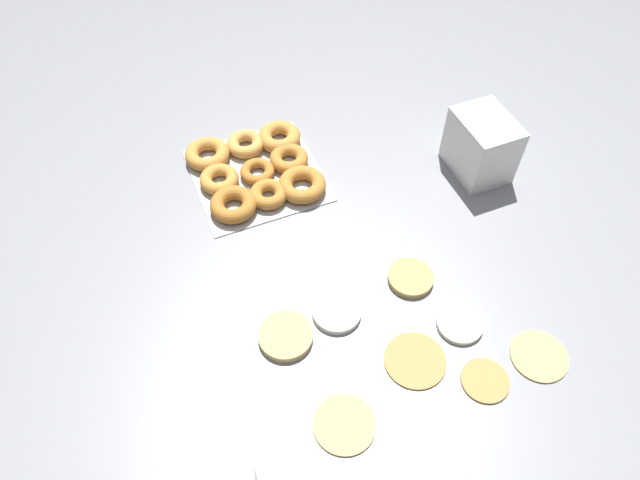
{
  "coord_description": "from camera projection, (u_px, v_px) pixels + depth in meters",
  "views": [
    {
      "loc": [
        0.32,
        0.52,
        0.95
      ],
      "look_at": [
        0.05,
        -0.13,
        0.04
      ],
      "focal_mm": 32.0,
      "sensor_mm": 36.0,
      "label": 1
    }
  ],
  "objects": [
    {
      "name": "container_stack",
      "position": [
        481.0,
        146.0,
        1.28
      ],
      "size": [
        0.11,
        0.15,
        0.14
      ],
      "color": "white",
      "rests_on": "ground_plane"
    },
    {
      "name": "ground_plane",
      "position": [
        370.0,
        294.0,
        1.12
      ],
      "size": [
        3.0,
        3.0,
        0.0
      ],
      "primitive_type": "plane",
      "color": "gray"
    },
    {
      "name": "pancake_3",
      "position": [
        286.0,
        336.0,
        1.06
      ],
      "size": [
        0.1,
        0.1,
        0.02
      ],
      "primitive_type": "cylinder",
      "color": "tan",
      "rests_on": "ground_plane"
    },
    {
      "name": "pancake_2",
      "position": [
        485.0,
        380.0,
        1.01
      ],
      "size": [
        0.09,
        0.09,
        0.01
      ],
      "primitive_type": "cylinder",
      "color": "#B27F42",
      "rests_on": "ground_plane"
    },
    {
      "name": "pancake_4",
      "position": [
        412.0,
        280.0,
        1.14
      ],
      "size": [
        0.09,
        0.09,
        0.01
      ],
      "primitive_type": "cylinder",
      "color": "tan",
      "rests_on": "ground_plane"
    },
    {
      "name": "pancake_7",
      "position": [
        539.0,
        356.0,
        1.04
      ],
      "size": [
        0.11,
        0.11,
        0.01
      ],
      "primitive_type": "cylinder",
      "color": "tan",
      "rests_on": "ground_plane"
    },
    {
      "name": "pancake_1",
      "position": [
        415.0,
        360.0,
        1.03
      ],
      "size": [
        0.11,
        0.11,
        0.01
      ],
      "primitive_type": "cylinder",
      "color": "#B27F42",
      "rests_on": "ground_plane"
    },
    {
      "name": "pancake_5",
      "position": [
        344.0,
        424.0,
        0.96
      ],
      "size": [
        0.11,
        0.11,
        0.01
      ],
      "primitive_type": "cylinder",
      "color": "tan",
      "rests_on": "ground_plane"
    },
    {
      "name": "pancake_0",
      "position": [
        337.0,
        312.0,
        1.09
      ],
      "size": [
        0.09,
        0.09,
        0.01
      ],
      "primitive_type": "cylinder",
      "color": "silver",
      "rests_on": "ground_plane"
    },
    {
      "name": "donut_tray",
      "position": [
        256.0,
        170.0,
        1.31
      ],
      "size": [
        0.28,
        0.29,
        0.04
      ],
      "color": "silver",
      "rests_on": "ground_plane"
    },
    {
      "name": "pancake_6",
      "position": [
        460.0,
        324.0,
        1.08
      ],
      "size": [
        0.09,
        0.09,
        0.01
      ],
      "primitive_type": "cylinder",
      "color": "beige",
      "rests_on": "ground_plane"
    }
  ]
}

